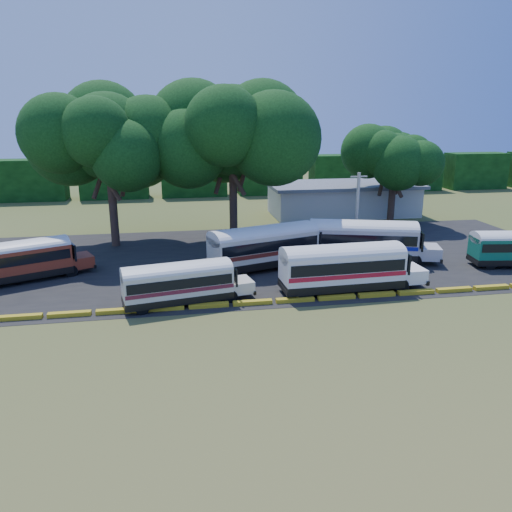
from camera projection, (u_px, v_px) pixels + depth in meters
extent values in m
plane|color=#34501A|center=(233.00, 312.00, 32.99)|extent=(160.00, 160.00, 0.00)
cube|color=black|center=(227.00, 260.00, 44.51)|extent=(64.00, 24.00, 0.02)
cube|color=gold|center=(20.00, 317.00, 31.70)|extent=(2.70, 0.45, 0.30)
cube|color=gold|center=(69.00, 314.00, 32.19)|extent=(2.70, 0.45, 0.30)
cube|color=gold|center=(117.00, 311.00, 32.68)|extent=(2.70, 0.45, 0.30)
cube|color=gold|center=(164.00, 308.00, 33.17)|extent=(2.70, 0.45, 0.30)
cube|color=gold|center=(209.00, 305.00, 33.65)|extent=(2.70, 0.45, 0.30)
cube|color=gold|center=(253.00, 303.00, 34.14)|extent=(2.70, 0.45, 0.30)
cube|color=gold|center=(295.00, 300.00, 34.63)|extent=(2.70, 0.45, 0.30)
cube|color=gold|center=(336.00, 297.00, 35.12)|extent=(2.70, 0.45, 0.30)
cube|color=gold|center=(377.00, 295.00, 35.61)|extent=(2.70, 0.45, 0.30)
cube|color=gold|center=(416.00, 292.00, 36.10)|extent=(2.70, 0.45, 0.30)
cube|color=gold|center=(454.00, 290.00, 36.59)|extent=(2.70, 0.45, 0.30)
cube|color=gold|center=(491.00, 288.00, 37.07)|extent=(2.70, 0.45, 0.30)
cube|color=beige|center=(343.00, 200.00, 63.82)|extent=(18.00, 8.00, 3.60)
cube|color=#505256|center=(343.00, 185.00, 63.26)|extent=(19.00, 9.00, 0.40)
cube|color=black|center=(31.00, 180.00, 73.68)|extent=(10.00, 4.00, 6.00)
cube|color=black|center=(114.00, 178.00, 75.63)|extent=(10.00, 4.00, 6.00)
cube|color=black|center=(194.00, 177.00, 77.59)|extent=(10.00, 4.00, 6.00)
cube|color=black|center=(269.00, 175.00, 79.54)|extent=(10.00, 4.00, 6.00)
cube|color=black|center=(341.00, 173.00, 81.50)|extent=(10.00, 4.00, 6.00)
cube|color=black|center=(410.00, 172.00, 83.45)|extent=(10.00, 4.00, 6.00)
cube|color=black|center=(475.00, 171.00, 85.41)|extent=(10.00, 4.00, 6.00)
cylinder|color=black|center=(71.00, 271.00, 39.83)|extent=(1.00, 0.65, 0.97)
cylinder|color=black|center=(64.00, 265.00, 41.49)|extent=(1.00, 0.65, 0.97)
cube|color=black|center=(17.00, 274.00, 38.57)|extent=(8.29, 5.52, 0.54)
cube|color=maroon|center=(15.00, 260.00, 38.25)|extent=(8.29, 5.52, 1.78)
cube|color=black|center=(14.00, 257.00, 38.19)|extent=(8.02, 5.44, 0.75)
ellipsoid|color=silver|center=(13.00, 249.00, 38.00)|extent=(8.29, 5.52, 1.10)
cube|color=maroon|center=(81.00, 260.00, 41.11)|extent=(2.48, 2.68, 0.93)
cube|color=black|center=(72.00, 250.00, 40.52)|extent=(1.06, 2.10, 1.34)
cube|color=black|center=(91.00, 263.00, 41.67)|extent=(1.14, 2.25, 0.29)
cylinder|color=black|center=(231.00, 297.00, 34.43)|extent=(0.92, 0.41, 0.89)
cylinder|color=black|center=(223.00, 288.00, 36.15)|extent=(0.92, 0.41, 0.89)
cylinder|color=black|center=(142.00, 308.00, 32.38)|extent=(0.92, 0.41, 0.89)
cylinder|color=black|center=(138.00, 298.00, 34.10)|extent=(0.92, 0.41, 0.89)
cube|color=black|center=(178.00, 296.00, 34.08)|extent=(7.61, 3.57, 0.49)
cube|color=beige|center=(178.00, 282.00, 33.78)|extent=(7.61, 3.57, 1.63)
cube|color=black|center=(177.00, 279.00, 33.73)|extent=(7.33, 3.56, 0.69)
cube|color=maroon|center=(178.00, 286.00, 33.87)|extent=(7.54, 3.59, 0.27)
ellipsoid|color=silver|center=(177.00, 270.00, 33.56)|extent=(7.61, 3.57, 1.00)
cube|color=beige|center=(240.00, 285.00, 35.51)|extent=(1.95, 2.23, 0.85)
cube|color=black|center=(232.00, 274.00, 35.08)|extent=(0.52, 2.04, 1.23)
cube|color=black|center=(250.00, 289.00, 35.87)|extent=(0.57, 2.18, 0.27)
cube|color=black|center=(124.00, 305.00, 32.88)|extent=(0.57, 2.18, 0.27)
cylinder|color=black|center=(315.00, 259.00, 42.78)|extent=(1.15, 0.64, 1.11)
cylinder|color=black|center=(300.00, 252.00, 44.81)|extent=(1.15, 0.64, 1.11)
cylinder|color=black|center=(235.00, 272.00, 39.42)|extent=(1.15, 0.64, 1.11)
cylinder|color=black|center=(223.00, 264.00, 41.44)|extent=(1.15, 0.64, 1.11)
cube|color=black|center=(264.00, 260.00, 41.82)|extent=(9.53, 5.44, 0.61)
cube|color=beige|center=(264.00, 245.00, 41.45)|extent=(9.53, 5.44, 2.04)
cube|color=black|center=(264.00, 242.00, 41.38)|extent=(9.21, 5.39, 0.85)
cube|color=#541B15|center=(264.00, 250.00, 41.57)|extent=(9.46, 5.45, 0.33)
ellipsoid|color=silver|center=(264.00, 233.00, 41.17)|extent=(9.53, 5.44, 1.25)
cube|color=beige|center=(319.00, 249.00, 44.20)|extent=(2.65, 2.94, 1.06)
cube|color=black|center=(313.00, 238.00, 43.58)|extent=(0.94, 2.49, 1.53)
cube|color=black|center=(327.00, 252.00, 44.74)|extent=(1.02, 2.66, 0.33)
cube|color=black|center=(214.00, 269.00, 39.85)|extent=(1.02, 2.66, 0.33)
cylinder|color=black|center=(401.00, 286.00, 36.30)|extent=(1.09, 0.35, 1.08)
cylinder|color=black|center=(387.00, 276.00, 38.47)|extent=(1.09, 0.35, 1.08)
cylinder|color=black|center=(305.00, 293.00, 34.82)|extent=(1.09, 0.35, 1.08)
cylinder|color=black|center=(296.00, 283.00, 36.98)|extent=(1.09, 0.35, 1.08)
cube|color=black|center=(341.00, 283.00, 36.49)|extent=(8.94, 3.06, 0.59)
cube|color=white|center=(342.00, 266.00, 36.13)|extent=(8.94, 3.06, 1.97)
cube|color=black|center=(342.00, 263.00, 36.07)|extent=(8.59, 3.11, 0.83)
cube|color=red|center=(342.00, 271.00, 36.24)|extent=(8.85, 3.10, 0.32)
ellipsoid|color=silver|center=(343.00, 253.00, 35.86)|extent=(8.94, 3.06, 1.21)
cube|color=white|center=(409.00, 274.00, 37.49)|extent=(2.04, 2.45, 1.02)
cube|color=black|center=(402.00, 261.00, 37.06)|extent=(0.27, 2.48, 1.48)
cube|color=black|center=(419.00, 278.00, 37.79)|extent=(0.30, 2.65, 0.32)
cube|color=black|center=(284.00, 288.00, 35.63)|extent=(0.30, 2.65, 0.32)
cylinder|color=black|center=(415.00, 261.00, 42.27)|extent=(1.16, 0.62, 1.12)
cylinder|color=black|center=(410.00, 253.00, 44.55)|extent=(1.16, 0.62, 1.12)
cylinder|color=black|center=(325.00, 258.00, 43.14)|extent=(1.16, 0.62, 1.12)
cylinder|color=black|center=(324.00, 251.00, 45.41)|extent=(1.16, 0.62, 1.12)
cube|color=black|center=(361.00, 254.00, 43.86)|extent=(9.56, 5.28, 0.61)
cube|color=beige|center=(362.00, 239.00, 43.49)|extent=(9.56, 5.28, 2.04)
cube|color=black|center=(362.00, 236.00, 43.42)|extent=(9.23, 5.24, 0.86)
cube|color=#0D138B|center=(362.00, 243.00, 43.61)|extent=(9.49, 5.30, 0.33)
ellipsoid|color=silver|center=(363.00, 228.00, 43.21)|extent=(9.56, 5.28, 1.25)
cube|color=beige|center=(427.00, 252.00, 43.13)|extent=(2.62, 2.92, 1.06)
cube|color=black|center=(420.00, 239.00, 42.91)|extent=(0.89, 2.51, 1.53)
cube|color=black|center=(438.00, 257.00, 43.15)|extent=(0.97, 2.68, 0.33)
cube|color=black|center=(310.00, 253.00, 44.41)|extent=(0.97, 2.68, 0.33)
cylinder|color=black|center=(490.00, 265.00, 41.58)|extent=(0.95, 0.39, 0.93)
cylinder|color=black|center=(479.00, 258.00, 43.49)|extent=(0.95, 0.39, 0.93)
cube|color=black|center=(473.00, 261.00, 42.49)|extent=(0.48, 2.27, 0.28)
cylinder|color=#38261C|center=(113.00, 210.00, 48.21)|extent=(0.80, 0.80, 7.21)
cylinder|color=#38261C|center=(124.00, 177.00, 47.97)|extent=(1.31, 2.63, 4.12)
cylinder|color=#38261C|center=(101.00, 177.00, 47.98)|extent=(2.03, 2.30, 4.12)
cylinder|color=#38261C|center=(107.00, 179.00, 46.10)|extent=(2.67, 0.89, 4.12)
ellipsoid|color=black|center=(107.00, 136.00, 46.28)|extent=(10.92, 10.92, 8.01)
cylinder|color=#38261C|center=(233.00, 205.00, 49.91)|extent=(0.80, 0.80, 7.52)
cylinder|color=#38261C|center=(245.00, 172.00, 49.63)|extent=(1.35, 2.72, 4.29)
cylinder|color=#38261C|center=(222.00, 172.00, 49.64)|extent=(2.09, 2.37, 4.29)
cylinder|color=#38261C|center=(232.00, 174.00, 47.76)|extent=(2.77, 0.91, 4.29)
ellipsoid|color=black|center=(232.00, 131.00, 47.90)|extent=(11.70, 11.70, 8.58)
cylinder|color=#38261C|center=(391.00, 202.00, 58.82)|extent=(0.80, 0.80, 4.96)
cylinder|color=#38261C|center=(401.00, 183.00, 58.84)|extent=(1.07, 1.96, 2.90)
cylinder|color=#38261C|center=(382.00, 183.00, 58.85)|extent=(1.58, 1.76, 2.90)
cylinder|color=#38261C|center=(396.00, 186.00, 56.98)|extent=(1.98, 0.77, 2.90)
ellipsoid|color=black|center=(395.00, 160.00, 57.44)|extent=(8.25, 8.25, 6.05)
cylinder|color=gray|center=(357.00, 212.00, 47.06)|extent=(0.30, 0.30, 7.32)
cube|color=gray|center=(359.00, 177.00, 46.14)|extent=(1.60, 0.12, 0.12)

